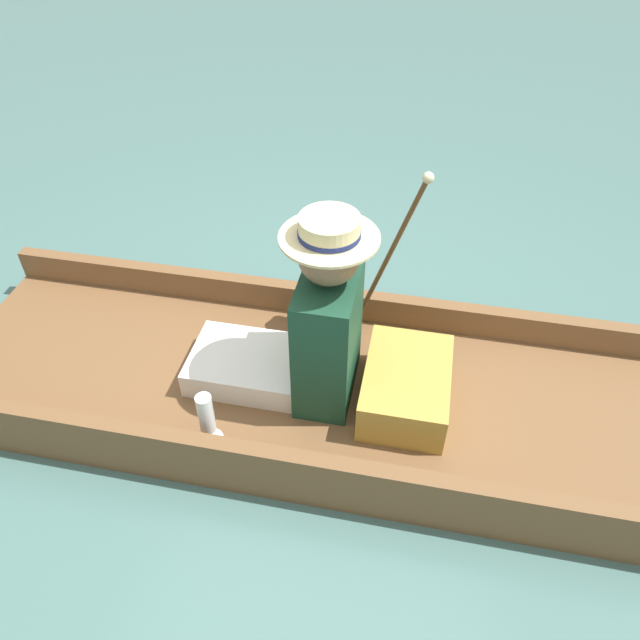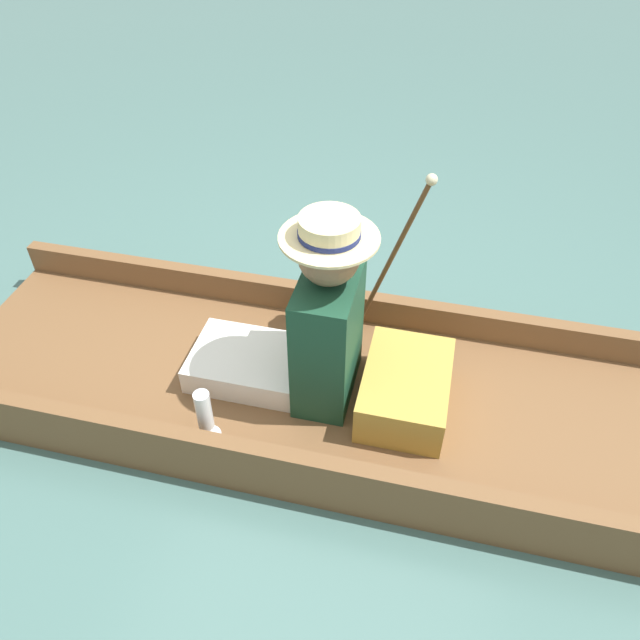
{
  "view_description": "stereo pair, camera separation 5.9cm",
  "coord_description": "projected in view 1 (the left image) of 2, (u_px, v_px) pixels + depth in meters",
  "views": [
    {
      "loc": [
        -1.65,
        -0.43,
        1.97
      ],
      "look_at": [
        0.0,
        -0.09,
        0.46
      ],
      "focal_mm": 35.0,
      "sensor_mm": 36.0,
      "label": 1
    },
    {
      "loc": [
        -1.63,
        -0.48,
        1.97
      ],
      "look_at": [
        0.0,
        -0.09,
        0.46
      ],
      "focal_mm": 35.0,
      "sensor_mm": 36.0,
      "label": 2
    }
  ],
  "objects": [
    {
      "name": "seat_cushion",
      "position": [
        406.0,
        386.0,
        2.37
      ],
      "size": [
        0.45,
        0.32,
        0.17
      ],
      "color": "#B7933D",
      "rests_on": "punt_boat"
    },
    {
      "name": "walking_cane",
      "position": [
        395.0,
        244.0,
        2.42
      ],
      "size": [
        0.04,
        0.27,
        0.78
      ],
      "color": "brown",
      "rests_on": "punt_boat"
    },
    {
      "name": "teddy_bear",
      "position": [
        321.0,
        297.0,
        2.64
      ],
      "size": [
        0.25,
        0.15,
        0.36
      ],
      "color": "tan",
      "rests_on": "punt_boat"
    },
    {
      "name": "ground_plane",
      "position": [
        298.0,
        400.0,
        2.58
      ],
      "size": [
        16.0,
        16.0,
        0.0
      ],
      "primitive_type": "plane",
      "color": "#476B66"
    },
    {
      "name": "wine_glass",
      "position": [
        206.0,
        416.0,
        2.21
      ],
      "size": [
        0.1,
        0.1,
        0.23
      ],
      "color": "silver",
      "rests_on": "punt_boat"
    },
    {
      "name": "seated_person",
      "position": [
        308.0,
        328.0,
        2.3
      ],
      "size": [
        0.37,
        0.72,
        0.79
      ],
      "rotation": [
        0.0,
        0.0,
        -0.04
      ],
      "color": "white",
      "rests_on": "punt_boat"
    },
    {
      "name": "punt_boat",
      "position": [
        298.0,
        389.0,
        2.53
      ],
      "size": [
        0.95,
        2.9,
        0.24
      ],
      "color": "brown",
      "rests_on": "ground_plane"
    }
  ]
}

